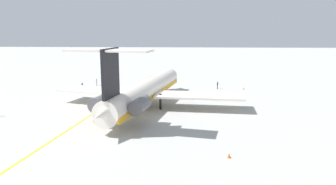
% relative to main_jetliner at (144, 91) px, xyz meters
% --- Properties ---
extents(ground, '(354.91, 354.91, 0.00)m').
position_rel_main_jetliner_xyz_m(ground, '(-6.01, -12.36, -3.20)').
color(ground, '#ADADA8').
extents(main_jetliner, '(40.01, 35.63, 11.72)m').
position_rel_main_jetliner_xyz_m(main_jetliner, '(0.00, 0.00, 0.00)').
color(main_jetliner, silver).
rests_on(main_jetliner, ground).
extents(ground_crew_near_nose, '(0.40, 0.27, 1.71)m').
position_rel_main_jetliner_xyz_m(ground_crew_near_nose, '(-17.37, -16.88, -2.11)').
color(ground_crew_near_nose, black).
rests_on(ground_crew_near_nose, ground).
extents(ground_crew_near_tail, '(0.40, 0.28, 1.78)m').
position_rel_main_jetliner_xyz_m(ground_crew_near_tail, '(-19.80, 15.20, -2.07)').
color(ground_crew_near_tail, black).
rests_on(ground_crew_near_tail, ground).
extents(ground_crew_starboard, '(0.43, 0.28, 1.76)m').
position_rel_main_jetliner_xyz_m(ground_crew_starboard, '(-22.37, -14.77, -2.08)').
color(ground_crew_starboard, black).
rests_on(ground_crew_starboard, ground).
extents(safety_cone_nose, '(0.40, 0.40, 0.55)m').
position_rel_main_jetliner_xyz_m(safety_cone_nose, '(-26.10, -11.79, -2.92)').
color(safety_cone_nose, '#EA590F').
rests_on(safety_cone_nose, ground).
extents(safety_cone_wingtip, '(0.40, 0.40, 0.55)m').
position_rel_main_jetliner_xyz_m(safety_cone_wingtip, '(-18.97, 21.27, -2.92)').
color(safety_cone_wingtip, '#EA590F').
rests_on(safety_cone_wingtip, ground).
extents(safety_cone_tail, '(0.40, 0.40, 0.55)m').
position_rel_main_jetliner_xyz_m(safety_cone_tail, '(22.11, 12.22, -2.92)').
color(safety_cone_tail, '#EA590F').
rests_on(safety_cone_tail, ground).
extents(taxiway_centreline, '(81.02, 10.47, 0.01)m').
position_rel_main_jetliner_xyz_m(taxiway_centreline, '(-1.11, -7.65, -3.19)').
color(taxiway_centreline, gold).
rests_on(taxiway_centreline, ground).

